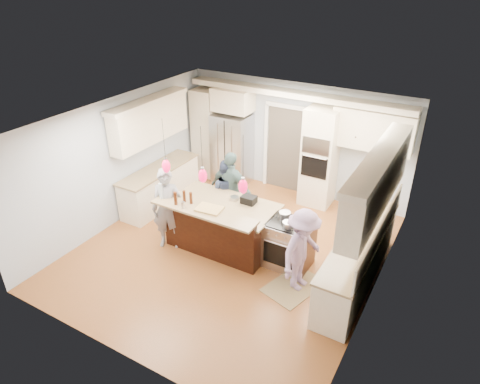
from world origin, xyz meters
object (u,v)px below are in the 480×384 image
at_px(island_range, 289,244).
at_px(person_bar_end, 168,209).
at_px(refrigerator, 232,149).
at_px(person_far_left, 225,192).
at_px(kitchen_island, 222,224).

height_order(island_range, person_bar_end, person_bar_end).
xyz_separation_m(refrigerator, person_far_left, (0.90, -1.79, -0.16)).
relative_size(island_range, person_bar_end, 0.55).
bearing_deg(person_far_left, island_range, 143.44).
xyz_separation_m(kitchen_island, person_far_left, (-0.40, 0.78, 0.26)).
bearing_deg(refrigerator, person_bar_end, -82.78).
distance_m(refrigerator, kitchen_island, 2.91).
relative_size(kitchen_island, island_range, 2.28).
bearing_deg(kitchen_island, island_range, 3.08).
xyz_separation_m(refrigerator, person_bar_end, (0.39, -3.09, -0.06)).
xyz_separation_m(kitchen_island, person_bar_end, (-0.91, -0.52, 0.36)).
bearing_deg(island_range, person_far_left, 158.77).
xyz_separation_m(refrigerator, island_range, (2.71, -2.49, -0.44)).
distance_m(kitchen_island, person_bar_end, 1.11).
relative_size(kitchen_island, person_bar_end, 1.25).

